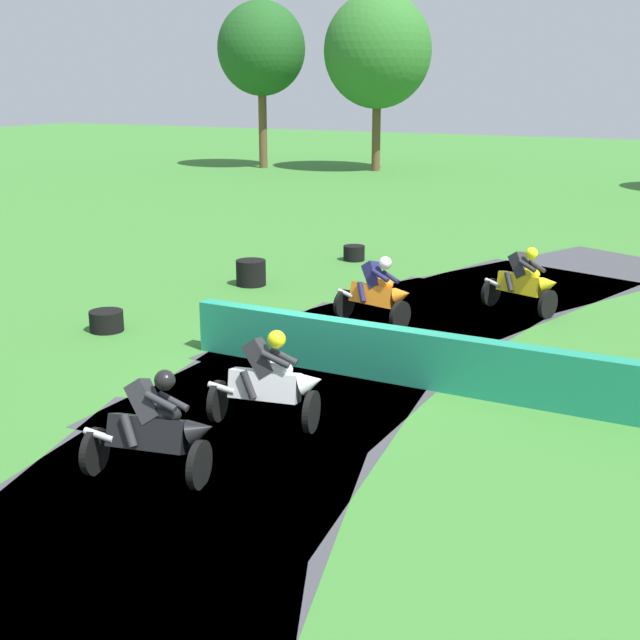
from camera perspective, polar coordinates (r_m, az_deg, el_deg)
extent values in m
plane|color=#38752D|center=(14.44, 0.26, -3.28)|extent=(120.00, 120.00, 0.00)
cube|color=#3D3D42|center=(21.75, 15.37, 2.75)|extent=(7.11, 8.85, 0.01)
cube|color=#3D3D42|center=(19.36, 10.58, 1.47)|extent=(6.31, 8.72, 0.01)
cube|color=#3D3D42|center=(16.92, 5.58, -0.44)|extent=(5.39, 8.42, 0.01)
cube|color=#3D3D42|center=(14.43, 0.29, -3.27)|extent=(4.36, 7.96, 0.01)
cube|color=#3D3D42|center=(11.95, -5.48, -7.54)|extent=(4.94, 8.24, 0.01)
cube|color=#3D3D42|center=(9.55, -12.16, -14.27)|extent=(5.92, 8.61, 0.01)
cylinder|color=black|center=(17.95, 14.97, 1.01)|extent=(0.33, 0.68, 0.69)
cylinder|color=black|center=(18.69, 11.34, 1.83)|extent=(0.33, 0.68, 0.69)
cube|color=yellow|center=(18.28, 13.26, 2.36)|extent=(1.06, 0.67, 0.44)
ellipsoid|color=yellow|center=(18.16, 13.86, 3.06)|extent=(0.52, 0.45, 0.28)
cone|color=yellow|center=(17.92, 15.12, 2.34)|extent=(0.47, 0.46, 0.45)
cylinder|color=#B2B2B7|center=(18.52, 11.48, 2.44)|extent=(0.42, 0.24, 0.17)
cube|color=#28282D|center=(18.29, 13.23, 3.58)|extent=(0.55, 0.49, 0.60)
sphere|color=yellow|center=(18.16, 13.94, 4.34)|extent=(0.26, 0.26, 0.26)
cylinder|color=#28282D|center=(18.30, 14.28, 3.50)|extent=(0.43, 0.24, 0.24)
cylinder|color=#28282D|center=(17.99, 13.68, 3.52)|extent=(0.43, 0.24, 0.24)
cylinder|color=#28282D|center=(18.53, 13.11, 2.51)|extent=(0.27, 0.24, 0.42)
cylinder|color=#28282D|center=(18.23, 12.50, 2.52)|extent=(0.27, 0.24, 0.42)
cylinder|color=black|center=(16.58, 5.37, 0.26)|extent=(0.27, 0.73, 0.73)
cylinder|color=black|center=(17.40, 1.62, 1.08)|extent=(0.27, 0.73, 0.73)
cube|color=orange|center=(16.97, 3.62, 1.68)|extent=(1.06, 0.61, 0.46)
ellipsoid|color=orange|center=(16.85, 4.25, 2.45)|extent=(0.51, 0.43, 0.30)
cone|color=orange|center=(16.57, 5.56, 1.70)|extent=(0.44, 0.45, 0.47)
cylinder|color=#B2B2B7|center=(17.23, 1.75, 1.76)|extent=(0.42, 0.22, 0.18)
cube|color=#1E1E4C|center=(17.00, 3.62, 2.99)|extent=(0.53, 0.48, 0.62)
sphere|color=white|center=(16.87, 4.37, 3.82)|extent=(0.26, 0.26, 0.26)
cylinder|color=#1E1E4C|center=(16.98, 4.74, 2.88)|extent=(0.43, 0.23, 0.24)
cylinder|color=#1E1E4C|center=(16.69, 4.04, 2.98)|extent=(0.43, 0.23, 0.24)
cylinder|color=#1E1E4C|center=(17.22, 3.50, 1.80)|extent=(0.27, 0.25, 0.42)
cylinder|color=#1E1E4C|center=(16.93, 2.79, 1.88)|extent=(0.27, 0.25, 0.42)
cylinder|color=black|center=(11.85, -0.58, -6.16)|extent=(0.20, 0.71, 0.70)
cylinder|color=black|center=(12.31, -6.84, -5.40)|extent=(0.20, 0.71, 0.70)
cube|color=silver|center=(12.01, -3.71, -4.38)|extent=(1.04, 0.51, 0.45)
ellipsoid|color=silver|center=(11.90, -2.83, -3.24)|extent=(0.49, 0.39, 0.29)
cone|color=silver|center=(11.78, -0.57, -4.15)|extent=(0.44, 0.41, 0.46)
cylinder|color=#B2B2B7|center=(12.12, -6.59, -4.53)|extent=(0.42, 0.16, 0.17)
cube|color=#28282D|center=(11.97, -3.98, -2.54)|extent=(0.54, 0.38, 0.61)
sphere|color=yellow|center=(11.86, -2.92, -1.30)|extent=(0.26, 0.26, 0.26)
cylinder|color=#28282D|center=(12.04, -2.43, -2.44)|extent=(0.44, 0.15, 0.24)
cylinder|color=#28282D|center=(11.71, -3.00, -2.65)|extent=(0.44, 0.15, 0.24)
cylinder|color=#28282D|center=(12.23, -4.20, -4.07)|extent=(0.29, 0.17, 0.42)
cylinder|color=#28282D|center=(11.90, -4.82, -4.32)|extent=(0.29, 0.17, 0.42)
cylinder|color=black|center=(10.45, -8.06, -9.56)|extent=(0.23, 0.77, 0.77)
cylinder|color=black|center=(11.05, -14.81, -8.49)|extent=(0.23, 0.77, 0.77)
cube|color=black|center=(10.70, -11.37, -7.43)|extent=(1.06, 0.57, 0.47)
ellipsoid|color=black|center=(10.60, -10.35, -6.17)|extent=(0.50, 0.42, 0.32)
cone|color=black|center=(10.41, -7.93, -7.26)|extent=(0.45, 0.46, 0.49)
cylinder|color=#B2B2B7|center=(10.88, -14.54, -7.45)|extent=(0.42, 0.16, 0.18)
cube|color=#28282D|center=(10.71, -11.54, -5.35)|extent=(0.56, 0.45, 0.63)
sphere|color=black|center=(10.60, -10.33, -3.97)|extent=(0.26, 0.26, 0.26)
cylinder|color=#28282D|center=(10.75, -9.77, -5.38)|extent=(0.44, 0.14, 0.25)
cylinder|color=#28282D|center=(10.42, -10.59, -5.39)|extent=(0.44, 0.14, 0.25)
cylinder|color=#28282D|center=(10.94, -11.79, -7.17)|extent=(0.30, 0.23, 0.42)
cylinder|color=#28282D|center=(10.62, -12.66, -7.23)|extent=(0.30, 0.23, 0.42)
cylinder|color=black|center=(22.98, 2.28, 4.25)|extent=(0.57, 0.57, 0.20)
cylinder|color=black|center=(22.94, 2.29, 4.73)|extent=(0.57, 0.57, 0.20)
cylinder|color=black|center=(20.27, -4.62, 2.61)|extent=(0.70, 0.70, 0.20)
cylinder|color=black|center=(20.22, -4.63, 3.17)|extent=(0.70, 0.70, 0.20)
cylinder|color=black|center=(20.18, -4.64, 3.72)|extent=(0.70, 0.70, 0.20)
cylinder|color=black|center=(17.05, -14.05, -0.39)|extent=(0.65, 0.65, 0.20)
cylinder|color=black|center=(17.00, -14.09, 0.26)|extent=(0.65, 0.65, 0.20)
cylinder|color=brown|center=(45.40, 3.77, 12.24)|extent=(0.44, 0.44, 3.70)
ellipsoid|color=#2D6B28|center=(45.33, 3.87, 17.51)|extent=(5.46, 5.46, 5.73)
cylinder|color=brown|center=(46.96, -3.84, 12.68)|extent=(0.44, 0.44, 4.22)
ellipsoid|color=#1E511E|center=(46.91, -3.94, 17.64)|extent=(4.60, 4.60, 4.83)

